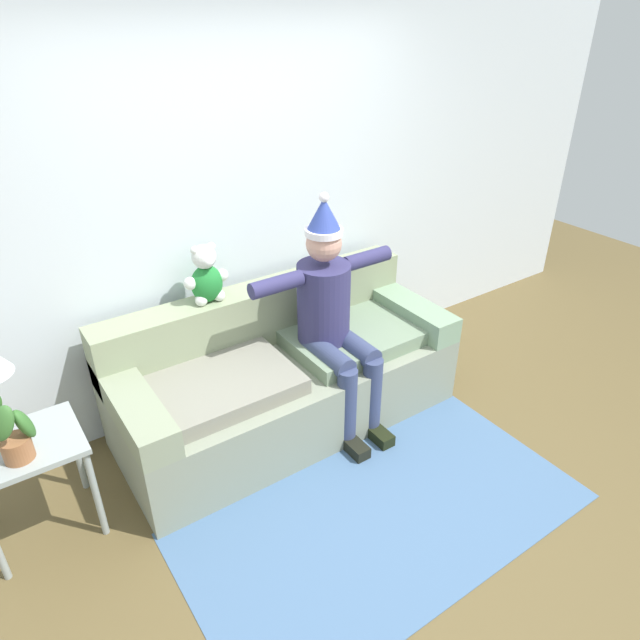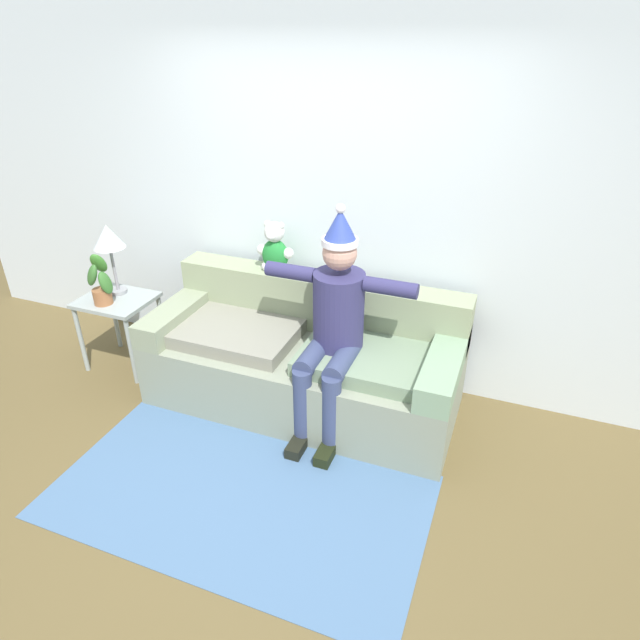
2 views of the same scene
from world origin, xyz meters
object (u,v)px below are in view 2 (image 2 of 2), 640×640
Objects in this scene: couch at (305,359)px; person_seated at (334,322)px; teddy_bear at (275,249)px; table_lamp at (108,240)px; potted_plant at (100,283)px; side_table at (118,310)px.

person_seated reaches higher than couch.
teddy_bear is 0.68× the size of table_lamp.
couch is at bearing 0.19° from table_lamp.
person_seated is at bearing -4.88° from table_lamp.
table_lamp is at bearing 95.86° from potted_plant.
potted_plant is at bearing -173.05° from couch.
table_lamp is at bearing -179.81° from couch.
side_table is 1.07× the size of table_lamp.
person_seated is at bearing -2.12° from side_table.
couch is 1.57m from side_table.
potted_plant reaches higher than couch.
couch is 0.83m from teddy_bear.
teddy_bear reaches higher than couch.
person_seated is at bearing -31.06° from couch.
table_lamp is at bearing -166.80° from teddy_bear.
side_table is at bearing -162.26° from teddy_bear.
teddy_bear is at bearing 17.74° from side_table.
person_seated reaches higher than teddy_bear.
table_lamp is 0.34m from potted_plant.
potted_plant is (0.02, -0.19, -0.28)m from table_lamp.
potted_plant is (-1.24, -0.48, -0.28)m from teddy_bear.
potted_plant is at bearing -179.15° from person_seated.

